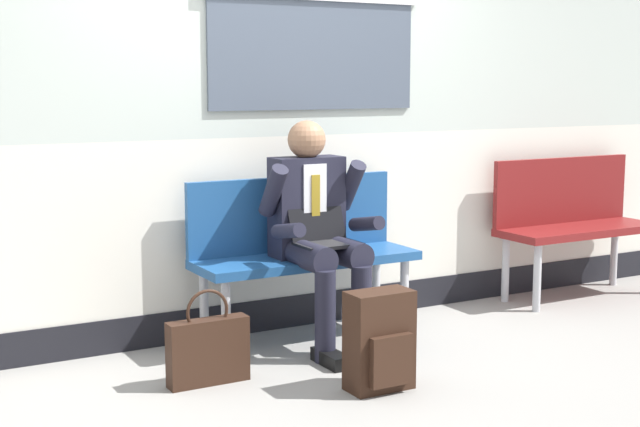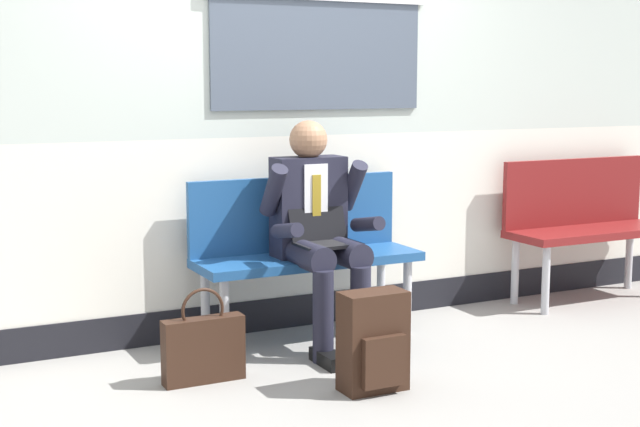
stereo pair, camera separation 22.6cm
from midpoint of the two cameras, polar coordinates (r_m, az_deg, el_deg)
The scene contains 7 objects.
ground_plane at distance 4.81m, azimuth 2.03°, elevation -9.18°, with size 18.00×18.00×0.00m, color gray.
station_wall at distance 5.24m, azimuth -1.70°, elevation 7.79°, with size 6.47×0.17×2.81m.
bench_with_person at distance 5.09m, azimuth 0.18°, elevation -1.94°, with size 1.28×0.42×0.91m.
bench_empty at distance 6.30m, azimuth 17.29°, elevation -0.28°, with size 1.16×0.42×0.93m.
person_seated at distance 4.90m, azimuth 1.23°, elevation -0.91°, with size 0.57×0.70×1.24m.
backpack at distance 4.30m, azimuth 4.94°, elevation -8.12°, with size 0.31×0.21×0.48m.
handbag at distance 4.44m, azimuth -5.90°, elevation -8.43°, with size 0.40×0.10×0.47m.
Camera 2 is at (-2.10, -4.08, 1.45)m, focal length 50.77 mm.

